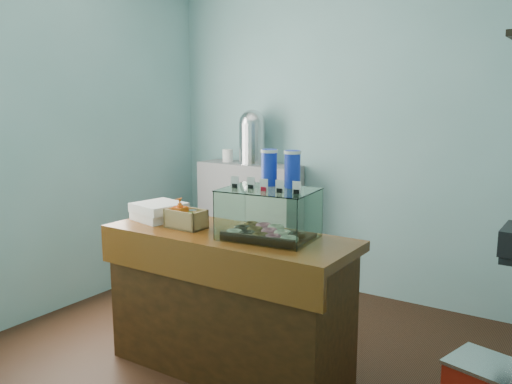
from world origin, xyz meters
The scene contains 8 objects.
ground centered at (0.00, 0.00, 0.00)m, with size 3.50×3.50×0.00m, color black.
room_shell centered at (0.03, 0.01, 1.71)m, with size 3.54×3.04×2.82m.
counter centered at (0.00, -0.25, 0.46)m, with size 1.60×0.60×0.90m.
back_shelf centered at (-0.90, 1.32, 0.55)m, with size 1.00×0.32×1.10m, color gray.
display_case centered at (0.27, -0.19, 1.07)m, with size 0.57×0.45×0.51m.
condiment_crate centered at (-0.30, -0.30, 0.97)m, with size 0.25×0.16×0.19m.
pastry_boxes centered at (-0.60, -0.22, 0.96)m, with size 0.36×0.36×0.12m.
coffee_urn centered at (-0.86, 1.31, 1.36)m, with size 0.27×0.27×0.50m.
Camera 1 is at (1.91, -2.85, 1.73)m, focal length 38.00 mm.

